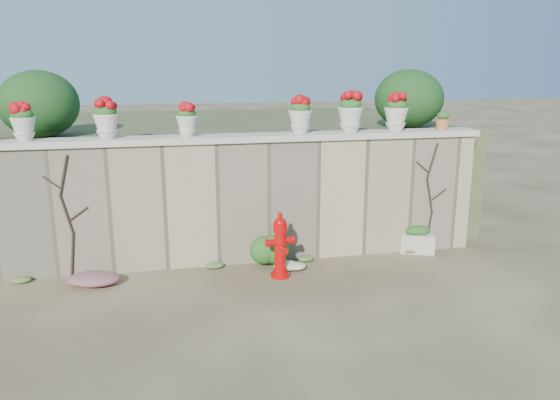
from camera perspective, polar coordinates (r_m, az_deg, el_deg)
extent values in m
plane|color=#4A3C25|center=(7.59, -1.84, -10.84)|extent=(80.00, 80.00, 0.00)
cube|color=tan|center=(8.94, -3.97, -0.20)|extent=(8.00, 0.40, 2.00)
cube|color=beige|center=(8.74, -4.08, 6.49)|extent=(8.10, 0.52, 0.10)
cube|color=#384C23|center=(12.04, -6.16, 3.45)|extent=(9.00, 6.00, 2.00)
ellipsoid|color=#143814|center=(10.00, -23.89, 9.17)|extent=(1.30, 1.30, 1.10)
ellipsoid|color=#143814|center=(10.83, 13.31, 10.25)|extent=(1.30, 1.30, 1.10)
cylinder|color=black|center=(8.95, -20.87, -5.45)|extent=(0.12, 0.04, 0.70)
cylinder|color=black|center=(8.77, -21.40, -1.44)|extent=(0.17, 0.04, 0.61)
cylinder|color=black|center=(8.63, -21.68, 2.41)|extent=(0.18, 0.04, 0.61)
cylinder|color=black|center=(8.74, -20.33, -1.39)|extent=(0.30, 0.02, 0.22)
cylinder|color=black|center=(8.68, -22.76, 1.70)|extent=(0.25, 0.02, 0.21)
cylinder|color=black|center=(9.89, 15.24, -3.19)|extent=(0.12, 0.04, 0.70)
cylinder|color=black|center=(9.71, 15.36, 0.47)|extent=(0.17, 0.04, 0.61)
cylinder|color=black|center=(9.60, 15.64, 3.96)|extent=(0.18, 0.04, 0.61)
cylinder|color=black|center=(9.79, 16.22, 0.51)|extent=(0.30, 0.02, 0.22)
cylinder|color=black|center=(9.53, 14.67, 3.35)|extent=(0.25, 0.02, 0.21)
cylinder|color=#C40707|center=(8.50, 0.01, -7.84)|extent=(0.29, 0.29, 0.05)
cylinder|color=#C40707|center=(8.36, 0.01, -5.37)|extent=(0.18, 0.18, 0.64)
cylinder|color=#C40707|center=(8.31, 0.01, -4.36)|extent=(0.22, 0.22, 0.04)
cylinder|color=#C40707|center=(8.24, 0.01, -2.93)|extent=(0.22, 0.22, 0.12)
ellipsoid|color=#C40707|center=(8.21, 0.01, -2.24)|extent=(0.20, 0.20, 0.14)
cylinder|color=#C40707|center=(8.19, 0.01, -1.68)|extent=(0.07, 0.07, 0.10)
cylinder|color=#C40707|center=(8.26, -0.92, -4.48)|extent=(0.16, 0.13, 0.10)
cylinder|color=#C40707|center=(8.36, 0.93, -4.24)|extent=(0.16, 0.13, 0.10)
cylinder|color=#C40707|center=(8.24, 0.31, -5.28)|extent=(0.11, 0.12, 0.09)
cube|color=beige|center=(9.82, 14.15, -4.36)|extent=(0.66, 0.53, 0.33)
ellipsoid|color=#1E5119|center=(9.76, 14.23, -3.11)|extent=(0.51, 0.41, 0.17)
ellipsoid|color=#1E5119|center=(8.82, -1.36, -5.00)|extent=(0.66, 0.60, 0.63)
ellipsoid|color=#B02366|center=(8.60, -19.74, -7.73)|extent=(0.92, 0.62, 0.25)
ellipsoid|color=white|center=(8.72, 1.10, -6.76)|extent=(0.54, 0.43, 0.19)
ellipsoid|color=#1E5119|center=(8.84, -25.34, 8.08)|extent=(0.30, 0.30, 0.18)
ellipsoid|color=#B40B11|center=(8.83, -25.39, 8.57)|extent=(0.27, 0.27, 0.19)
ellipsoid|color=#1E5119|center=(8.65, -17.76, 8.83)|extent=(0.33, 0.33, 0.20)
ellipsoid|color=#B40B11|center=(8.64, -17.80, 9.37)|extent=(0.29, 0.29, 0.20)
ellipsoid|color=#1E5119|center=(8.62, -9.75, 8.92)|extent=(0.28, 0.28, 0.17)
ellipsoid|color=#B40B11|center=(8.61, -9.76, 9.38)|extent=(0.25, 0.25, 0.18)
ellipsoid|color=#1E5119|center=(8.88, 2.14, 9.62)|extent=(0.33, 0.33, 0.20)
ellipsoid|color=#B40B11|center=(8.87, 2.15, 10.15)|extent=(0.29, 0.29, 0.21)
ellipsoid|color=#1E5119|center=(9.12, 7.40, 9.88)|extent=(0.36, 0.36, 0.22)
ellipsoid|color=#B40B11|center=(9.12, 7.42, 10.45)|extent=(0.32, 0.32, 0.23)
ellipsoid|color=#1E5119|center=(9.42, 12.09, 9.70)|extent=(0.34, 0.34, 0.21)
ellipsoid|color=#B40B11|center=(9.42, 12.11, 10.22)|extent=(0.30, 0.30, 0.22)
ellipsoid|color=#1E5119|center=(9.82, 16.66, 8.38)|extent=(0.20, 0.20, 0.14)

